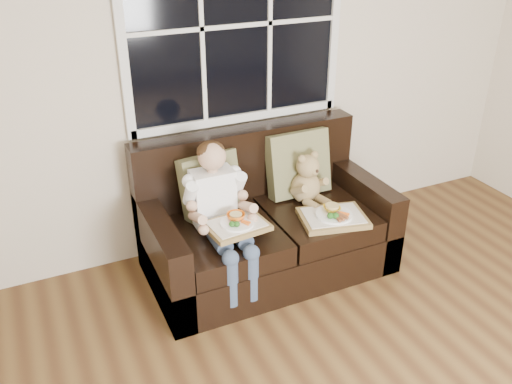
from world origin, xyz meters
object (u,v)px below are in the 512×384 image
child (219,204)px  teddy_bear (307,182)px  tray_left (237,224)px  tray_right (333,217)px  loveseat (264,228)px

child → teddy_bear: 0.74m
teddy_bear → tray_left: size_ratio=0.97×
child → tray_right: child is taller
tray_left → tray_right: tray_left is taller
tray_left → teddy_bear: bearing=17.0°
tray_right → teddy_bear: bearing=107.4°
loveseat → tray_right: size_ratio=3.35×
child → loveseat: bearing=17.5°
loveseat → tray_right: bearing=-41.2°
teddy_bear → tray_right: bearing=-97.7°
tray_left → tray_right: bearing=-9.4°
loveseat → tray_left: (-0.33, -0.28, 0.26)m
child → tray_left: bearing=-70.2°
child → teddy_bear: bearing=9.9°
tray_left → child: bearing=103.9°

